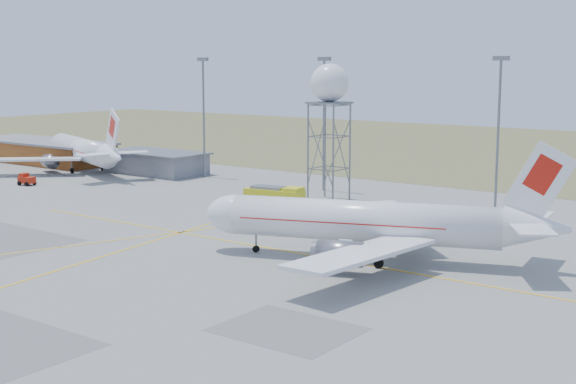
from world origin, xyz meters
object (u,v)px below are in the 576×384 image
Objects in this scene: airliner_far at (84,151)px; baggage_tug at (27,181)px; fire_truck at (276,198)px; radar_tower at (329,124)px; airliner_main at (370,223)px.

baggage_tug is at bearing 131.58° from airliner_far.
airliner_far is 4.11× the size of fire_truck.
fire_truck is 46.32m from baggage_tug.
airliner_far is 1.78× the size of radar_tower.
airliner_far is 53.87m from radar_tower.
radar_tower reaches higher than airliner_far.
airliner_main is 1.02× the size of airliner_far.
radar_tower is 51.36m from baggage_tug.
radar_tower is 7.08× the size of baggage_tug.
radar_tower is at bearing 10.45° from baggage_tug.
baggage_tug is at bearing -159.75° from radar_tower.
airliner_main is 71.10m from baggage_tug.
airliner_main reaches higher than baggage_tug.
airliner_far reaches higher than fire_truck.
airliner_main reaches higher than airliner_far.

